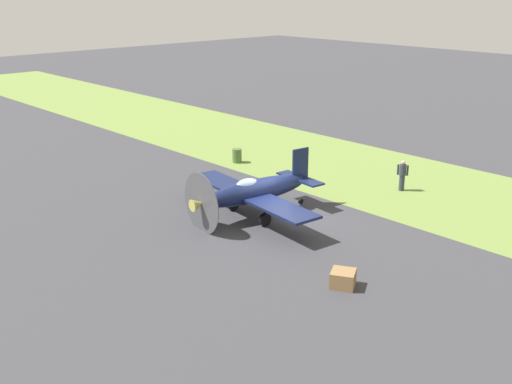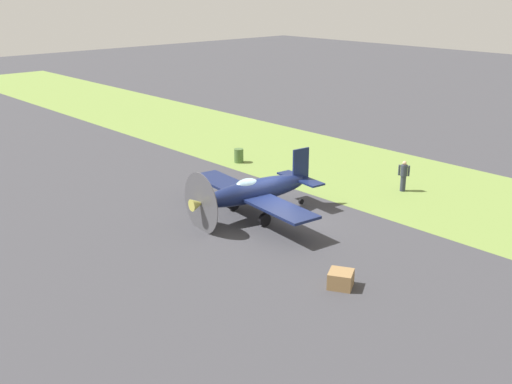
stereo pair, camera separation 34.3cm
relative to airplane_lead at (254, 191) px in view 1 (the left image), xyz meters
name	(u,v)px [view 1 (the left image)]	position (x,y,z in m)	size (l,w,h in m)	color
ground_plane	(281,220)	(-1.29, -0.62, -1.32)	(160.00, 160.00, 0.00)	#38383D
grass_verge	(394,180)	(-1.29, -10.05, -1.32)	(120.00, 11.00, 0.01)	olive
airplane_lead	(254,191)	(0.00, 0.00, 0.00)	(8.89, 7.06, 3.15)	#141E47
ground_crew_chief	(402,175)	(-2.68, -8.78, -0.41)	(0.57, 0.38, 1.73)	#2D3342
fuel_drum	(237,156)	(7.85, -5.84, -0.87)	(0.60, 0.60, 0.90)	#476633
supply_crate	(343,279)	(-7.77, 2.59, -1.00)	(0.90, 0.90, 0.64)	olive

